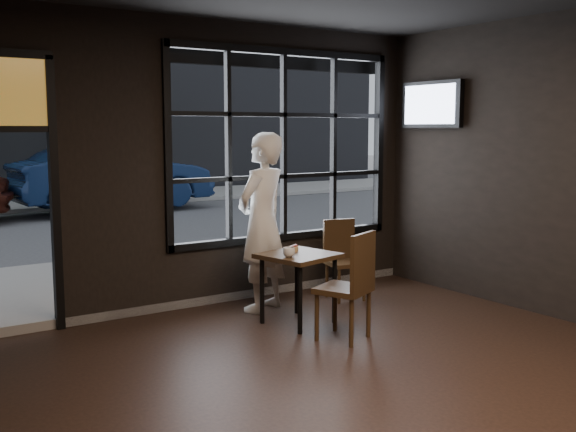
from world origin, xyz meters
TOP-DOWN VIEW (x-y plane):
  - floor at (0.00, 0.00)m, footprint 6.00×7.00m
  - window_frame at (1.20, 3.50)m, footprint 3.06×0.12m
  - cafe_table at (0.61, 2.33)m, footprint 0.82×0.82m
  - chair_near at (0.67, 1.65)m, footprint 0.60×0.60m
  - chair_window at (1.64, 2.84)m, footprint 0.48×0.48m
  - man at (0.57, 2.97)m, footprint 0.85×0.72m
  - hotdog at (0.60, 2.42)m, footprint 0.21×0.17m
  - cup at (0.43, 2.22)m, footprint 0.16×0.16m
  - tv at (2.93, 2.78)m, footprint 0.11×0.98m
  - navy_car at (2.23, 12.58)m, footprint 4.76×1.84m
  - tree_right at (2.84, 14.63)m, footprint 2.56×2.56m

SIDE VIEW (x-z plane):
  - floor at x=0.00m, z-range -0.02..0.00m
  - cafe_table at x=0.61m, z-range 0.00..0.74m
  - chair_window at x=1.64m, z-range 0.00..0.93m
  - chair_near at x=0.67m, z-range 0.00..1.04m
  - hotdog at x=0.60m, z-range 0.73..0.79m
  - cup at x=0.43m, z-range 0.73..0.83m
  - navy_car at x=2.23m, z-range 0.10..1.65m
  - man at x=0.57m, z-range 0.00..1.97m
  - window_frame at x=1.20m, z-range 0.66..2.94m
  - tv at x=2.93m, z-range 2.01..2.59m
  - tree_right at x=2.84m, z-range 0.89..5.25m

